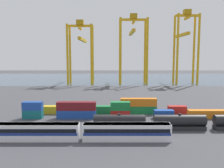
% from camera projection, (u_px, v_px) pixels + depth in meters
% --- Properties ---
extents(ground_plane, '(420.00, 420.00, 0.00)m').
position_uv_depth(ground_plane, '(129.00, 96.00, 117.24)').
color(ground_plane, '#424247').
extents(harbour_water, '(400.00, 110.00, 0.01)m').
position_uv_depth(harbour_water, '(121.00, 78.00, 210.41)').
color(harbour_water, '#384C60').
rests_on(harbour_water, ground_plane).
extents(passenger_train, '(41.12, 3.14, 3.90)m').
position_uv_depth(passenger_train, '(80.00, 131.00, 55.41)').
color(passenger_train, silver).
rests_on(passenger_train, ground_plane).
extents(freight_tank_row, '(45.32, 2.88, 4.34)m').
position_uv_depth(freight_tank_row, '(179.00, 122.00, 63.49)').
color(freight_tank_row, '#232326').
rests_on(freight_tank_row, ground_plane).
extents(shipping_container_0, '(6.04, 2.44, 2.60)m').
position_uv_depth(shipping_container_0, '(32.00, 114.00, 75.03)').
color(shipping_container_0, '#146066').
rests_on(shipping_container_0, ground_plane).
extents(shipping_container_1, '(6.04, 2.44, 2.60)m').
position_uv_depth(shipping_container_1, '(32.00, 106.00, 74.73)').
color(shipping_container_1, '#1C4299').
rests_on(shipping_container_1, shipping_container_0).
extents(shipping_container_2, '(12.10, 2.44, 2.60)m').
position_uv_depth(shipping_container_2, '(76.00, 114.00, 75.08)').
color(shipping_container_2, '#1C4299').
rests_on(shipping_container_2, ground_plane).
extents(shipping_container_3, '(12.10, 2.44, 2.60)m').
position_uv_depth(shipping_container_3, '(75.00, 106.00, 74.78)').
color(shipping_container_3, maroon).
rests_on(shipping_container_3, shipping_container_2).
extents(shipping_container_4, '(6.04, 2.44, 2.60)m').
position_uv_depth(shipping_container_4, '(119.00, 114.00, 75.14)').
color(shipping_container_4, '#AD211C').
rests_on(shipping_container_4, ground_plane).
extents(shipping_container_5, '(6.04, 2.44, 2.60)m').
position_uv_depth(shipping_container_5, '(119.00, 106.00, 74.83)').
color(shipping_container_5, '#197538').
rests_on(shipping_container_5, shipping_container_4).
extents(shipping_container_6, '(6.04, 2.44, 2.60)m').
position_uv_depth(shipping_container_6, '(163.00, 114.00, 75.19)').
color(shipping_container_6, '#1C4299').
rests_on(shipping_container_6, ground_plane).
extents(shipping_container_7, '(12.10, 2.44, 2.60)m').
position_uv_depth(shipping_container_7, '(206.00, 114.00, 75.24)').
color(shipping_container_7, orange).
rests_on(shipping_container_7, ground_plane).
extents(shipping_container_8, '(12.10, 2.44, 2.60)m').
position_uv_depth(shipping_container_8, '(60.00, 110.00, 81.22)').
color(shipping_container_8, gold).
rests_on(shipping_container_8, ground_plane).
extents(shipping_container_9, '(12.10, 2.44, 2.60)m').
position_uv_depth(shipping_container_9, '(99.00, 110.00, 81.27)').
color(shipping_container_9, '#197538').
rests_on(shipping_container_9, ground_plane).
extents(shipping_container_10, '(12.10, 2.44, 2.60)m').
position_uv_depth(shipping_container_10, '(137.00, 110.00, 81.32)').
color(shipping_container_10, '#197538').
rests_on(shipping_container_10, ground_plane).
extents(shipping_container_11, '(12.10, 2.44, 2.60)m').
position_uv_depth(shipping_container_11, '(138.00, 102.00, 81.02)').
color(shipping_container_11, orange).
rests_on(shipping_container_11, shipping_container_10).
extents(shipping_container_12, '(6.04, 2.44, 2.60)m').
position_uv_depth(shipping_container_12, '(176.00, 110.00, 81.37)').
color(shipping_container_12, '#AD211C').
rests_on(shipping_container_12, ground_plane).
extents(gantry_crane_west, '(17.78, 40.54, 43.83)m').
position_uv_depth(gantry_crane_west, '(80.00, 45.00, 169.94)').
color(gantry_crane_west, gold).
rests_on(gantry_crane_west, ground_plane).
extents(gantry_crane_central, '(19.53, 35.45, 47.97)m').
position_uv_depth(gantry_crane_central, '(132.00, 41.00, 168.70)').
color(gantry_crane_central, gold).
rests_on(gantry_crane_central, ground_plane).
extents(gantry_crane_east, '(15.72, 33.19, 50.73)m').
position_uv_depth(gantry_crane_east, '(184.00, 41.00, 168.55)').
color(gantry_crane_east, gold).
rests_on(gantry_crane_east, ground_plane).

